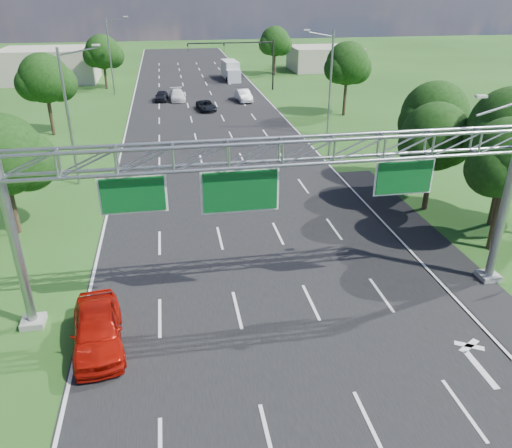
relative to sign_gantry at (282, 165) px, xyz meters
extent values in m
plane|color=#214715|center=(-0.33, 18.00, -6.89)|extent=(220.00, 220.00, 0.00)
cube|color=black|center=(-0.33, 18.00, -6.89)|extent=(18.00, 180.00, 0.02)
cube|color=black|center=(9.87, 2.00, -6.89)|extent=(3.00, 30.00, 0.02)
cube|color=gray|center=(11.17, 0.00, -6.74)|extent=(1.00, 1.00, 0.30)
cylinder|color=gray|center=(11.17, 0.00, -2.89)|extent=(0.44, 0.44, 8.00)
cube|color=gray|center=(-11.33, 0.00, -6.74)|extent=(1.00, 1.00, 0.30)
cylinder|color=gray|center=(-11.33, 0.00, -2.89)|extent=(0.40, 0.40, 8.00)
cylinder|color=gray|center=(9.97, 0.00, 2.11)|extent=(2.54, 0.12, 0.79)
cube|color=beige|center=(8.77, 0.00, 2.61)|extent=(0.50, 0.22, 0.12)
cube|color=white|center=(-6.33, -0.02, -0.89)|extent=(2.80, 0.05, 1.70)
cube|color=#094D1C|center=(-6.33, -0.08, -0.89)|extent=(2.62, 0.05, 1.52)
cube|color=white|center=(-1.83, -0.02, -1.04)|extent=(3.40, 0.05, 2.00)
cube|color=#094D1C|center=(-1.83, -0.08, -1.04)|extent=(3.22, 0.05, 1.82)
cube|color=white|center=(5.67, -0.02, -0.89)|extent=(2.80, 0.05, 1.70)
cube|color=#094D1C|center=(5.67, -0.08, -0.89)|extent=(2.62, 0.05, 1.52)
cylinder|color=black|center=(10.67, 53.00, -3.39)|extent=(0.24, 0.24, 7.00)
cylinder|color=black|center=(4.67, 53.00, -0.29)|extent=(12.00, 0.18, 0.18)
imported|color=black|center=(-1.33, 53.00, -0.84)|extent=(0.18, 0.22, 1.10)
imported|color=black|center=(3.67, 53.00, -0.84)|extent=(0.18, 0.22, 1.10)
imported|color=black|center=(8.67, 53.00, -0.84)|extent=(0.18, 0.22, 1.10)
cylinder|color=gray|center=(-11.83, 18.00, -1.89)|extent=(0.20, 0.20, 10.00)
cylinder|color=gray|center=(-10.53, 18.00, 2.81)|extent=(2.78, 0.12, 0.60)
cube|color=beige|center=(-9.23, 18.00, 3.21)|extent=(0.55, 0.22, 0.12)
cylinder|color=gray|center=(-11.83, 53.00, -1.89)|extent=(0.20, 0.20, 10.00)
cylinder|color=gray|center=(-10.53, 53.00, 2.81)|extent=(2.78, 0.12, 0.60)
cube|color=beige|center=(-9.23, 53.00, 3.21)|extent=(0.55, 0.22, 0.12)
cylinder|color=gray|center=(11.17, 28.00, -1.89)|extent=(0.20, 0.20, 10.00)
cylinder|color=gray|center=(9.87, 28.00, 2.81)|extent=(2.78, 0.12, 0.60)
cube|color=beige|center=(8.57, 28.00, 3.21)|extent=(0.55, 0.22, 0.12)
cylinder|color=#2D2116|center=(13.17, 3.00, -5.02)|extent=(0.36, 0.36, 3.74)
sphere|color=black|center=(13.17, 3.00, -1.39)|extent=(4.40, 4.40, 4.40)
sphere|color=black|center=(12.18, 2.70, -1.83)|extent=(3.08, 3.08, 3.08)
cylinder|color=#2D2116|center=(15.17, 6.00, -4.80)|extent=(0.36, 0.36, 4.18)
sphere|color=black|center=(15.17, 6.00, -0.71)|extent=(5.00, 5.00, 5.00)
sphere|color=black|center=(14.04, 5.70, -1.21)|extent=(3.50, 3.50, 3.50)
cylinder|color=#2D2116|center=(12.17, 9.00, -5.24)|extent=(0.36, 0.36, 3.30)
sphere|color=black|center=(12.17, 9.00, -1.83)|extent=(4.40, 4.40, 4.40)
sphere|color=black|center=(13.27, 9.40, -2.38)|extent=(3.30, 3.30, 3.30)
sphere|color=black|center=(11.18, 8.70, -2.27)|extent=(3.08, 3.08, 3.08)
cylinder|color=#2D2116|center=(14.17, 13.00, -5.13)|extent=(0.36, 0.36, 3.52)
sphere|color=black|center=(14.17, 13.00, -1.45)|extent=(4.80, 4.80, 4.80)
sphere|color=black|center=(15.37, 13.40, -2.05)|extent=(3.60, 3.60, 3.60)
sphere|color=black|center=(13.09, 12.70, -1.93)|extent=(3.36, 3.36, 3.36)
cylinder|color=#2D2116|center=(-14.33, 10.00, -5.35)|extent=(0.36, 0.36, 3.08)
sphere|color=black|center=(-14.33, 10.00, -1.89)|extent=(4.80, 4.80, 4.80)
sphere|color=black|center=(-13.13, 10.40, -2.49)|extent=(3.60, 3.60, 3.60)
cylinder|color=#2D2116|center=(-16.33, 33.00, -5.02)|extent=(0.36, 0.36, 3.74)
sphere|color=black|center=(-16.33, 33.00, -1.23)|extent=(4.80, 4.80, 4.80)
sphere|color=black|center=(-15.13, 33.40, -1.83)|extent=(3.60, 3.60, 3.60)
sphere|color=black|center=(-17.41, 32.70, -1.71)|extent=(3.36, 3.36, 3.36)
cylinder|color=#2D2116|center=(-13.33, 58.00, -5.24)|extent=(0.36, 0.36, 3.30)
sphere|color=black|center=(-13.33, 58.00, -1.67)|extent=(4.80, 4.80, 4.80)
sphere|color=black|center=(-12.13, 58.40, -2.27)|extent=(3.60, 3.60, 3.60)
sphere|color=black|center=(-14.41, 57.70, -2.15)|extent=(3.36, 3.36, 3.36)
cylinder|color=#2D2116|center=(15.67, 36.00, -4.91)|extent=(0.36, 0.36, 3.96)
sphere|color=black|center=(15.67, 36.00, -1.01)|extent=(4.80, 4.80, 4.80)
sphere|color=black|center=(16.87, 36.40, -1.61)|extent=(3.60, 3.60, 3.60)
sphere|color=black|center=(14.59, 35.70, -1.49)|extent=(3.36, 3.36, 3.36)
cylinder|color=#2D2116|center=(13.67, 66.00, -5.13)|extent=(0.36, 0.36, 3.52)
sphere|color=black|center=(13.67, 66.00, -1.45)|extent=(4.80, 4.80, 4.80)
sphere|color=black|center=(14.87, 66.40, -2.05)|extent=(3.60, 3.60, 3.60)
sphere|color=black|center=(12.59, 65.70, -1.93)|extent=(3.36, 3.36, 3.36)
cube|color=#B0A794|center=(-22.33, 66.00, -4.39)|extent=(14.00, 10.00, 5.00)
cube|color=#B0A794|center=(23.67, 70.00, -4.89)|extent=(12.00, 9.00, 4.00)
imported|color=#B31208|center=(-8.24, -2.01, -6.03)|extent=(2.64, 5.26, 1.72)
imported|color=white|center=(-3.31, 47.95, -6.20)|extent=(2.10, 4.81, 1.38)
imported|color=black|center=(-0.03, 41.30, -6.32)|extent=(2.46, 4.36, 1.15)
imported|color=black|center=(-5.40, 47.92, -6.25)|extent=(1.94, 3.93, 1.29)
imported|color=silver|center=(5.25, 45.89, -6.15)|extent=(1.97, 4.61, 1.48)
cube|color=silver|center=(5.80, 63.59, -5.41)|extent=(2.48, 5.51, 2.69)
cube|color=silver|center=(5.80, 59.82, -5.91)|extent=(2.18, 2.10, 1.97)
cylinder|color=black|center=(4.82, 60.00, -6.44)|extent=(0.31, 0.90, 0.90)
cylinder|color=black|center=(6.79, 60.00, -6.44)|extent=(0.31, 0.90, 0.90)
cylinder|color=black|center=(4.82, 65.38, -6.44)|extent=(0.31, 0.90, 0.90)
cylinder|color=black|center=(6.79, 65.38, -6.44)|extent=(0.31, 0.90, 0.90)
camera|label=1|loc=(-4.62, -19.80, 6.96)|focal=35.00mm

